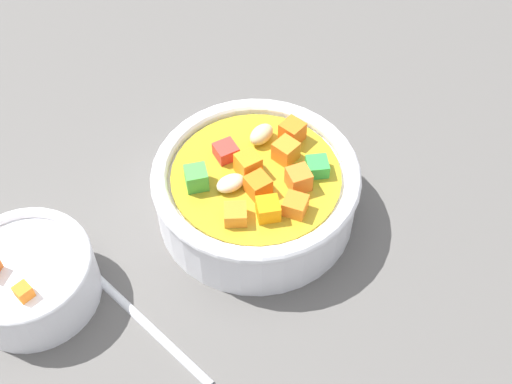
% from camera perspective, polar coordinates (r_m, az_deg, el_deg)
% --- Properties ---
extents(ground_plane, '(1.40, 1.40, 0.02)m').
position_cam_1_polar(ground_plane, '(0.58, 0.00, -2.31)').
color(ground_plane, '#565451').
extents(soup_bowl_main, '(0.17, 0.17, 0.07)m').
position_cam_1_polar(soup_bowl_main, '(0.55, 0.02, 0.23)').
color(soup_bowl_main, white).
rests_on(soup_bowl_main, ground_plane).
extents(side_bowl_small, '(0.10, 0.10, 0.06)m').
position_cam_1_polar(side_bowl_small, '(0.54, -18.90, -6.93)').
color(side_bowl_small, white).
rests_on(side_bowl_small, ground_plane).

